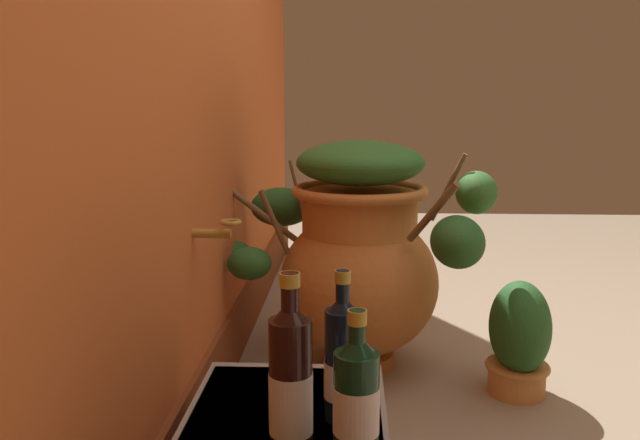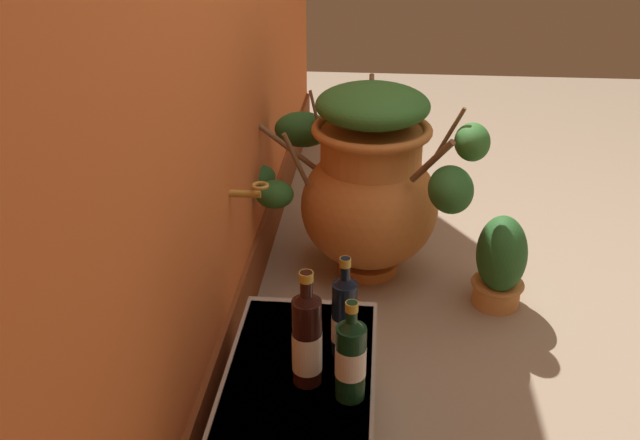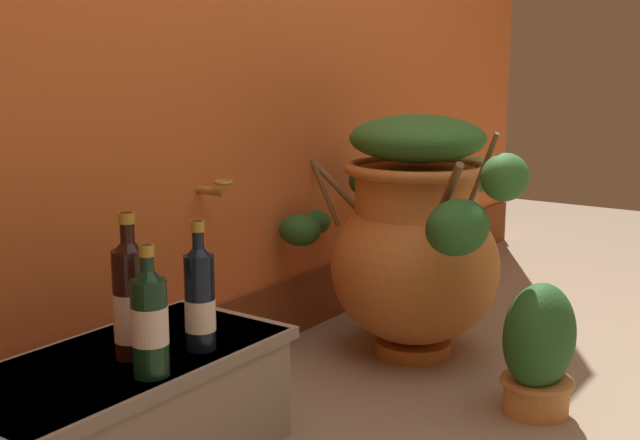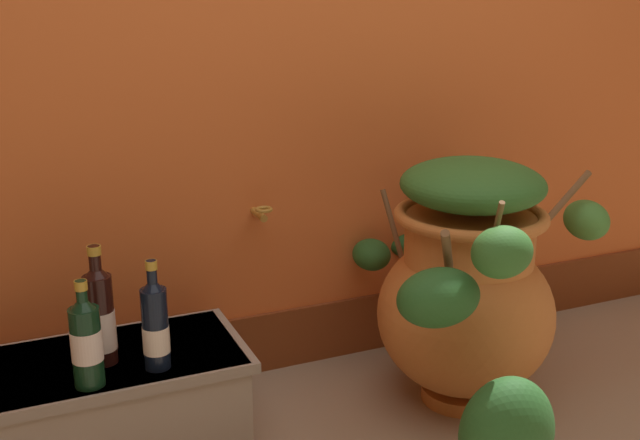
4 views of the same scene
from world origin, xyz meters
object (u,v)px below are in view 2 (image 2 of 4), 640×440
wine_bottle_left (351,356)px  potted_shrub (500,262)px  terracotta_urn (369,182)px  wine_bottle_middle (307,338)px  wine_bottle_right (344,315)px

wine_bottle_left → potted_shrub: size_ratio=0.78×
terracotta_urn → potted_shrub: terracotta_urn is taller
wine_bottle_middle → terracotta_urn: bearing=-7.1°
wine_bottle_middle → wine_bottle_right: (0.13, -0.09, -0.01)m
terracotta_urn → wine_bottle_left: 1.12m
terracotta_urn → wine_bottle_middle: terracotta_urn is taller
wine_bottle_middle → wine_bottle_right: 0.16m
wine_bottle_right → potted_shrub: size_ratio=0.83×
wine_bottle_middle → potted_shrub: 1.10m
wine_bottle_middle → potted_shrub: size_ratio=0.91×
wine_bottle_left → wine_bottle_middle: (0.05, 0.11, 0.01)m
terracotta_urn → wine_bottle_right: size_ratio=3.06×
terracotta_urn → wine_bottle_left: terracotta_urn is taller
wine_bottle_middle → wine_bottle_right: bearing=-34.7°
terracotta_urn → wine_bottle_middle: bearing=172.9°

